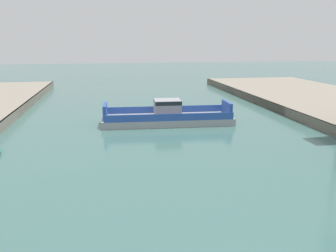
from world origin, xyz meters
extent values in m
cube|color=#939399|center=(1.62, 39.66, 0.55)|extent=(20.71, 7.50, 1.10)
cube|color=#284CA3|center=(1.76, 42.88, 1.65)|extent=(19.60, 1.02, 1.10)
cube|color=#284CA3|center=(1.47, 36.44, 1.65)|extent=(19.60, 1.02, 1.10)
cube|color=#939399|center=(1.62, 39.66, 2.46)|extent=(4.25, 3.80, 2.72)
cube|color=black|center=(1.62, 39.66, 3.47)|extent=(4.29, 3.84, 0.60)
cube|color=#284CA3|center=(11.32, 39.21, 2.20)|extent=(0.71, 4.61, 2.20)
cube|color=#284CA3|center=(-8.09, 40.11, 2.20)|extent=(0.71, 4.61, 2.20)
camera|label=1|loc=(-7.56, -13.80, 12.76)|focal=37.35mm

